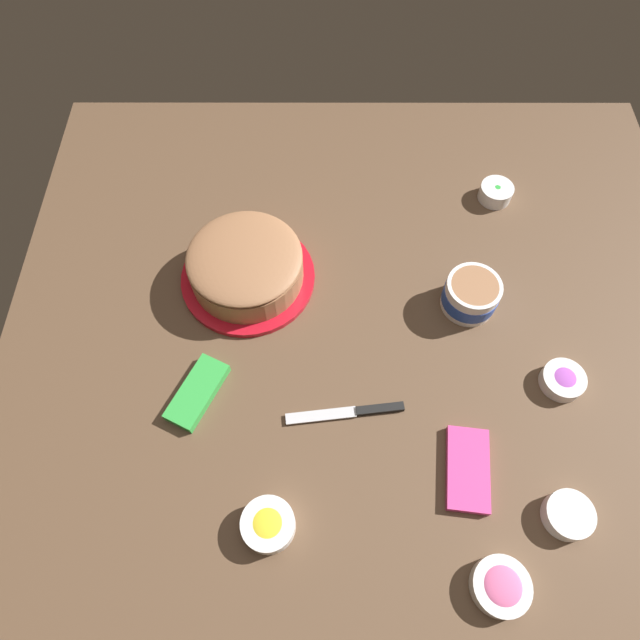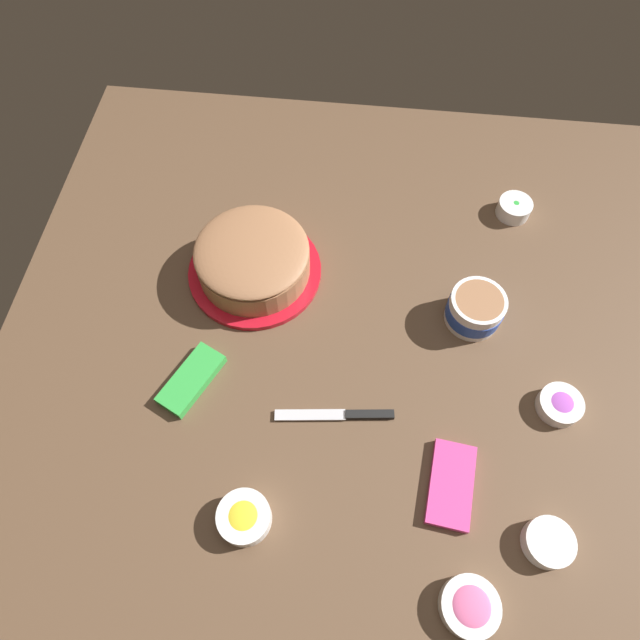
{
  "view_description": "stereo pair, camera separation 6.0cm",
  "coord_description": "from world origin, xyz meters",
  "px_view_note": "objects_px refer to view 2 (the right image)",
  "views": [
    {
      "loc": [
        -0.48,
        0.09,
        1.05
      ],
      "look_at": [
        0.07,
        0.09,
        0.04
      ],
      "focal_mm": 30.94,
      "sensor_mm": 36.0,
      "label": 1
    },
    {
      "loc": [
        -0.48,
        0.03,
        1.05
      ],
      "look_at": [
        0.07,
        0.09,
        0.04
      ],
      "focal_mm": 30.94,
      "sensor_mm": 36.0,
      "label": 2
    }
  ],
  "objects_px": {
    "sprinkle_bowl_yellow": "(244,517)",
    "sprinkle_bowl_pink": "(470,606)",
    "sprinkle_bowl_green": "(514,208)",
    "candy_box_upper": "(191,380)",
    "frosted_cake": "(253,261)",
    "candy_box_lower": "(451,485)",
    "frosting_tub": "(475,309)",
    "sprinkle_bowl_rainbow": "(560,405)",
    "spreading_knife": "(345,415)",
    "sprinkle_bowl_orange": "(548,542)"
  },
  "relations": [
    {
      "from": "sprinkle_bowl_yellow",
      "to": "sprinkle_bowl_pink",
      "type": "bearing_deg",
      "value": -103.82
    },
    {
      "from": "sprinkle_bowl_yellow",
      "to": "sprinkle_bowl_green",
      "type": "bearing_deg",
      "value": -34.08
    },
    {
      "from": "candy_box_upper",
      "to": "sprinkle_bowl_green",
      "type": "bearing_deg",
      "value": -26.63
    },
    {
      "from": "frosted_cake",
      "to": "candy_box_upper",
      "type": "distance_m",
      "value": 0.29
    },
    {
      "from": "sprinkle_bowl_green",
      "to": "candy_box_lower",
      "type": "bearing_deg",
      "value": 167.3
    },
    {
      "from": "frosting_tub",
      "to": "sprinkle_bowl_yellow",
      "type": "relative_size",
      "value": 1.23
    },
    {
      "from": "sprinkle_bowl_green",
      "to": "sprinkle_bowl_rainbow",
      "type": "bearing_deg",
      "value": -172.76
    },
    {
      "from": "sprinkle_bowl_yellow",
      "to": "candy_box_lower",
      "type": "height_order",
      "value": "sprinkle_bowl_yellow"
    },
    {
      "from": "candy_box_lower",
      "to": "sprinkle_bowl_pink",
      "type": "bearing_deg",
      "value": -165.16
    },
    {
      "from": "frosted_cake",
      "to": "sprinkle_bowl_pink",
      "type": "xyz_separation_m",
      "value": [
        -0.63,
        -0.47,
        -0.03
      ]
    },
    {
      "from": "frosted_cake",
      "to": "sprinkle_bowl_yellow",
      "type": "relative_size",
      "value": 3.11
    },
    {
      "from": "spreading_knife",
      "to": "candy_box_lower",
      "type": "relative_size",
      "value": 1.51
    },
    {
      "from": "sprinkle_bowl_green",
      "to": "sprinkle_bowl_rainbow",
      "type": "height_order",
      "value": "sprinkle_bowl_green"
    },
    {
      "from": "frosting_tub",
      "to": "candy_box_lower",
      "type": "height_order",
      "value": "frosting_tub"
    },
    {
      "from": "sprinkle_bowl_green",
      "to": "sprinkle_bowl_pink",
      "type": "relative_size",
      "value": 0.8
    },
    {
      "from": "frosting_tub",
      "to": "sprinkle_bowl_rainbow",
      "type": "distance_m",
      "value": 0.25
    },
    {
      "from": "sprinkle_bowl_orange",
      "to": "candy_box_upper",
      "type": "distance_m",
      "value": 0.73
    },
    {
      "from": "spreading_knife",
      "to": "sprinkle_bowl_rainbow",
      "type": "distance_m",
      "value": 0.42
    },
    {
      "from": "spreading_knife",
      "to": "candy_box_upper",
      "type": "relative_size",
      "value": 1.57
    },
    {
      "from": "candy_box_lower",
      "to": "sprinkle_bowl_yellow",
      "type": "bearing_deg",
      "value": 112.0
    },
    {
      "from": "sprinkle_bowl_rainbow",
      "to": "candy_box_upper",
      "type": "relative_size",
      "value": 0.58
    },
    {
      "from": "frosted_cake",
      "to": "sprinkle_bowl_rainbow",
      "type": "height_order",
      "value": "frosted_cake"
    },
    {
      "from": "sprinkle_bowl_green",
      "to": "sprinkle_bowl_orange",
      "type": "xyz_separation_m",
      "value": [
        -0.75,
        -0.02,
        -0.0
      ]
    },
    {
      "from": "frosting_tub",
      "to": "sprinkle_bowl_pink",
      "type": "relative_size",
      "value": 1.19
    },
    {
      "from": "frosting_tub",
      "to": "sprinkle_bowl_yellow",
      "type": "xyz_separation_m",
      "value": [
        -0.46,
        0.41,
        -0.02
      ]
    },
    {
      "from": "sprinkle_bowl_pink",
      "to": "sprinkle_bowl_rainbow",
      "type": "distance_m",
      "value": 0.42
    },
    {
      "from": "candy_box_lower",
      "to": "candy_box_upper",
      "type": "distance_m",
      "value": 0.55
    },
    {
      "from": "sprinkle_bowl_pink",
      "to": "candy_box_upper",
      "type": "bearing_deg",
      "value": 57.58
    },
    {
      "from": "sprinkle_bowl_green",
      "to": "candy_box_upper",
      "type": "xyz_separation_m",
      "value": [
        -0.52,
        0.67,
        -0.01
      ]
    },
    {
      "from": "spreading_knife",
      "to": "sprinkle_bowl_rainbow",
      "type": "xyz_separation_m",
      "value": [
        0.06,
        -0.42,
        0.01
      ]
    },
    {
      "from": "sprinkle_bowl_orange",
      "to": "candy_box_upper",
      "type": "relative_size",
      "value": 0.58
    },
    {
      "from": "frosting_tub",
      "to": "sprinkle_bowl_pink",
      "type": "xyz_separation_m",
      "value": [
        -0.56,
        0.02,
        -0.02
      ]
    },
    {
      "from": "spreading_knife",
      "to": "candy_box_upper",
      "type": "height_order",
      "value": "candy_box_upper"
    },
    {
      "from": "sprinkle_bowl_pink",
      "to": "sprinkle_bowl_rainbow",
      "type": "xyz_separation_m",
      "value": [
        0.38,
        -0.18,
        -0.0
      ]
    },
    {
      "from": "frosting_tub",
      "to": "sprinkle_bowl_pink",
      "type": "bearing_deg",
      "value": 178.24
    },
    {
      "from": "sprinkle_bowl_orange",
      "to": "sprinkle_bowl_pink",
      "type": "bearing_deg",
      "value": 129.68
    },
    {
      "from": "sprinkle_bowl_pink",
      "to": "sprinkle_bowl_rainbow",
      "type": "relative_size",
      "value": 1.15
    },
    {
      "from": "sprinkle_bowl_green",
      "to": "sprinkle_bowl_pink",
      "type": "bearing_deg",
      "value": 171.98
    },
    {
      "from": "sprinkle_bowl_rainbow",
      "to": "candy_box_lower",
      "type": "relative_size",
      "value": 0.56
    },
    {
      "from": "frosted_cake",
      "to": "sprinkle_bowl_green",
      "type": "height_order",
      "value": "frosted_cake"
    },
    {
      "from": "sprinkle_bowl_pink",
      "to": "candy_box_upper",
      "type": "height_order",
      "value": "sprinkle_bowl_pink"
    },
    {
      "from": "sprinkle_bowl_green",
      "to": "sprinkle_bowl_pink",
      "type": "distance_m",
      "value": 0.87
    },
    {
      "from": "frosting_tub",
      "to": "candy_box_upper",
      "type": "relative_size",
      "value": 0.79
    },
    {
      "from": "sprinkle_bowl_green",
      "to": "sprinkle_bowl_yellow",
      "type": "height_order",
      "value": "sprinkle_bowl_yellow"
    },
    {
      "from": "spreading_knife",
      "to": "sprinkle_bowl_yellow",
      "type": "relative_size",
      "value": 2.45
    },
    {
      "from": "sprinkle_bowl_yellow",
      "to": "candy_box_upper",
      "type": "height_order",
      "value": "sprinkle_bowl_yellow"
    },
    {
      "from": "frosting_tub",
      "to": "sprinkle_bowl_orange",
      "type": "distance_m",
      "value": 0.46
    },
    {
      "from": "frosted_cake",
      "to": "candy_box_lower",
      "type": "relative_size",
      "value": 1.92
    },
    {
      "from": "sprinkle_bowl_orange",
      "to": "sprinkle_bowl_yellow",
      "type": "height_order",
      "value": "sprinkle_bowl_yellow"
    },
    {
      "from": "sprinkle_bowl_orange",
      "to": "frosted_cake",
      "type": "bearing_deg",
      "value": 49.84
    }
  ]
}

